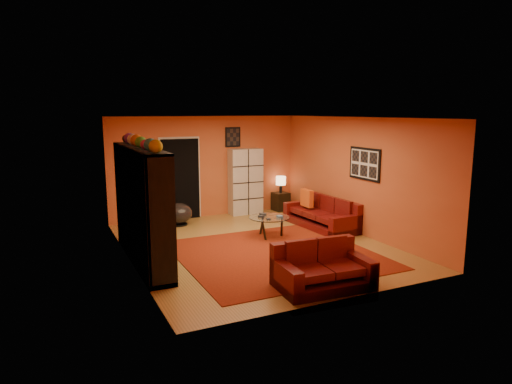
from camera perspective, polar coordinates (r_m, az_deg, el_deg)
name	(u,v)px	position (r m, az deg, el deg)	size (l,w,h in m)	color
floor	(255,246)	(9.43, -0.08, -6.72)	(6.00, 6.00, 0.00)	olive
ceiling	(255,118)	(9.03, -0.08, 9.28)	(6.00, 6.00, 0.00)	white
wall_back	(206,167)	(11.90, -6.26, 3.15)	(6.00, 6.00, 0.00)	#C3542A
wall_front	(345,213)	(6.60, 11.10, -2.62)	(6.00, 6.00, 0.00)	#C3542A
wall_left	(128,193)	(8.40, -15.69, -0.08)	(6.00, 6.00, 0.00)	#C3542A
wall_right	(356,176)	(10.44, 12.43, 2.00)	(6.00, 6.00, 0.00)	#C3542A
rug	(276,254)	(8.88, 2.46, -7.78)	(3.60, 3.60, 0.01)	#63180B
doorway	(181,179)	(11.69, -9.41, 1.56)	(0.95, 0.10, 2.04)	black
wall_art_right	(365,164)	(10.16, 13.44, 3.44)	(0.03, 1.00, 0.70)	black
wall_art_back	(233,137)	(12.08, -2.91, 6.87)	(0.42, 0.03, 0.52)	black
entertainment_unit	(142,205)	(8.49, -14.12, -1.63)	(0.45, 3.00, 2.10)	black
tv	(144,208)	(8.52, -13.78, -1.99)	(0.12, 0.94, 0.54)	black
sofa	(324,215)	(10.98, 8.46, -2.86)	(0.93, 2.08, 0.85)	#500A0B
loveseat	(321,269)	(7.34, 8.10, -9.47)	(1.51, 0.97, 0.85)	#500A0B
throw_pillow	(307,198)	(11.20, 6.38, -0.76)	(0.12, 0.42, 0.42)	orange
coffee_table	(269,219)	(9.95, 1.66, -3.41)	(0.89, 0.89, 0.44)	silver
storage_cabinet	(245,182)	(12.15, -1.32, 1.31)	(0.87, 0.39, 1.75)	beige
bowl_chair	(179,214)	(11.17, -9.65, -2.68)	(0.65, 0.65, 0.53)	black
side_table	(281,201)	(12.67, 3.10, -1.19)	(0.40, 0.40, 0.50)	black
table_lamp	(281,181)	(12.57, 3.12, 1.36)	(0.27, 0.27, 0.45)	black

